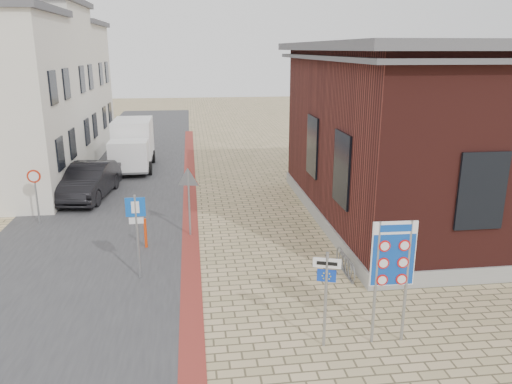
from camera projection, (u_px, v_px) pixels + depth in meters
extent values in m
plane|color=tan|center=(270.00, 315.00, 12.74)|extent=(120.00, 120.00, 0.00)
cube|color=#38383A|center=(123.00, 177.00, 26.34)|extent=(7.00, 60.00, 0.02)
cube|color=maroon|center=(190.00, 203.00, 22.02)|extent=(0.60, 40.00, 0.02)
cube|color=gray|center=(460.00, 208.00, 20.47)|extent=(12.15, 12.15, 0.50)
cube|color=#451916|center=(469.00, 130.00, 19.57)|extent=(12.00, 12.00, 6.00)
cube|color=#535359|center=(479.00, 46.00, 18.70)|extent=(13.00, 13.00, 0.30)
cube|color=#535359|center=(478.00, 57.00, 18.81)|extent=(12.70, 12.70, 0.15)
cube|color=black|center=(342.00, 169.00, 16.15)|extent=(0.12, 1.60, 2.40)
cube|color=black|center=(313.00, 146.00, 19.97)|extent=(0.12, 1.60, 2.40)
cube|color=black|center=(482.00, 191.00, 13.65)|extent=(1.40, 0.12, 2.20)
cube|color=black|center=(60.00, 154.00, 21.49)|extent=(0.10, 1.10, 1.40)
cube|color=black|center=(72.00, 144.00, 23.77)|extent=(0.10, 1.10, 1.40)
cube|color=black|center=(53.00, 88.00, 20.71)|extent=(0.10, 1.10, 1.40)
cube|color=black|center=(66.00, 84.00, 23.00)|extent=(0.10, 1.10, 1.40)
cube|color=silver|center=(21.00, 90.00, 27.30)|extent=(7.00, 6.00, 8.80)
cube|color=#535359|center=(10.00, 1.00, 26.04)|extent=(7.40, 6.40, 0.30)
cube|color=black|center=(87.00, 132.00, 27.21)|extent=(0.10, 1.10, 1.40)
cube|color=black|center=(95.00, 125.00, 29.49)|extent=(0.10, 1.10, 1.40)
cube|color=black|center=(82.00, 79.00, 26.43)|extent=(0.10, 1.10, 1.40)
cube|color=black|center=(90.00, 77.00, 28.72)|extent=(0.10, 1.10, 1.40)
cube|color=silver|center=(51.00, 89.00, 33.13)|extent=(7.00, 6.00, 8.00)
cube|color=#535359|center=(43.00, 23.00, 31.98)|extent=(7.40, 6.40, 0.30)
cube|color=black|center=(104.00, 117.00, 32.92)|extent=(0.10, 1.10, 1.40)
cube|color=black|center=(110.00, 113.00, 35.21)|extent=(0.10, 1.10, 1.40)
cube|color=black|center=(101.00, 74.00, 32.15)|extent=(0.10, 1.10, 1.40)
cube|color=black|center=(107.00, 72.00, 34.44)|extent=(0.10, 1.10, 1.40)
torus|color=slate|center=(351.00, 272.00, 14.52)|extent=(0.04, 0.60, 0.60)
torus|color=slate|center=(348.00, 268.00, 14.81)|extent=(0.04, 0.60, 0.60)
torus|color=slate|center=(345.00, 264.00, 15.09)|extent=(0.04, 0.60, 0.60)
torus|color=slate|center=(342.00, 260.00, 15.38)|extent=(0.04, 0.60, 0.60)
torus|color=slate|center=(340.00, 256.00, 15.67)|extent=(0.04, 0.60, 0.60)
cube|color=slate|center=(345.00, 272.00, 15.17)|extent=(0.08, 1.60, 0.04)
imported|color=black|center=(89.00, 181.00, 22.59)|extent=(2.31, 4.97, 1.58)
cube|color=slate|center=(133.00, 162.00, 28.07)|extent=(2.02, 5.12, 0.24)
cube|color=white|center=(129.00, 155.00, 26.15)|extent=(2.00, 1.62, 1.51)
cube|color=black|center=(127.00, 153.00, 25.40)|extent=(1.80, 0.09, 0.76)
cube|color=white|center=(133.00, 138.00, 28.54)|extent=(2.10, 3.42, 2.08)
cylinder|color=black|center=(112.00, 169.00, 26.51)|extent=(0.24, 0.76, 0.76)
cylinder|color=black|center=(149.00, 168.00, 26.78)|extent=(0.24, 0.76, 0.76)
cylinder|color=black|center=(119.00, 158.00, 29.39)|extent=(0.24, 0.76, 0.76)
cylinder|color=black|center=(153.00, 157.00, 29.65)|extent=(0.24, 0.76, 0.76)
cylinder|color=gray|center=(376.00, 284.00, 11.19)|extent=(0.07, 0.07, 2.95)
cylinder|color=gray|center=(406.00, 282.00, 11.25)|extent=(0.07, 0.07, 2.95)
cube|color=white|center=(393.00, 254.00, 11.02)|extent=(1.01, 0.08, 1.52)
cube|color=#0D41A6|center=(393.00, 254.00, 11.02)|extent=(0.97, 0.08, 1.48)
cube|color=white|center=(395.00, 228.00, 10.85)|extent=(0.97, 0.09, 0.29)
cylinder|color=gray|center=(325.00, 300.00, 11.13)|extent=(0.07, 0.07, 2.30)
cube|color=white|center=(327.00, 263.00, 10.88)|extent=(0.60, 0.24, 0.22)
cube|color=#0F38B7|center=(327.00, 276.00, 10.96)|extent=(0.41, 0.17, 0.28)
cylinder|color=gray|center=(137.00, 237.00, 14.49)|extent=(0.07, 0.07, 2.56)
cube|color=blue|center=(135.00, 207.00, 14.23)|extent=(0.56, 0.05, 0.56)
cube|color=white|center=(136.00, 221.00, 14.35)|extent=(0.41, 0.04, 0.18)
cylinder|color=gray|center=(189.00, 204.00, 17.87)|extent=(0.07, 0.07, 2.43)
cylinder|color=gray|center=(37.00, 197.00, 19.09)|extent=(0.07, 0.07, 2.16)
cylinder|color=red|center=(34.00, 176.00, 18.86)|extent=(0.51, 0.03, 0.51)
cylinder|color=red|center=(146.00, 233.00, 16.92)|extent=(0.12, 0.12, 1.05)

